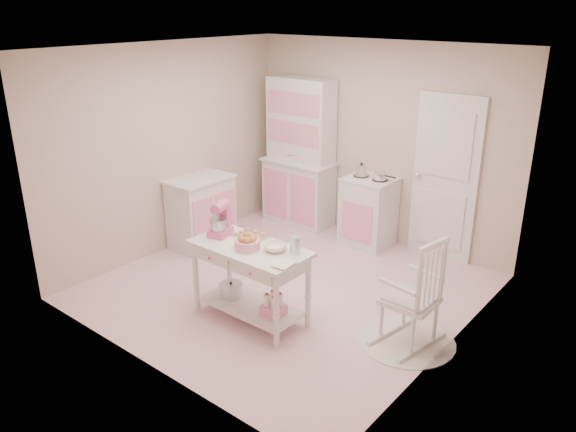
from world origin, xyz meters
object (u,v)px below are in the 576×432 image
object	(u,v)px
hutch	(299,153)
work_table	(250,283)
stand_mixer	(220,220)
bread_basket	(247,244)
rocking_chair	(411,290)
base_cabinet	(201,212)
stove	(369,212)

from	to	relation	value
hutch	work_table	xyz separation A→B (m)	(1.28, -2.40, -0.64)
work_table	stand_mixer	xyz separation A→B (m)	(-0.42, 0.02, 0.57)
stand_mixer	bread_basket	xyz separation A→B (m)	(0.44, -0.07, -0.12)
rocking_chair	stand_mixer	bearing A→B (deg)	-151.72
hutch	rocking_chair	world-z (taller)	hutch
rocking_chair	stand_mixer	xyz separation A→B (m)	(-1.85, -0.60, 0.42)
stand_mixer	bread_basket	bearing A→B (deg)	-25.80
hutch	work_table	size ratio (longest dim) A/B	1.73
base_cabinet	stand_mixer	bearing A→B (deg)	-35.13
work_table	hutch	bearing A→B (deg)	117.95
hutch	base_cabinet	bearing A→B (deg)	-108.95
hutch	stove	xyz separation A→B (m)	(1.20, -0.05, -0.58)
hutch	bread_basket	bearing A→B (deg)	-62.17
rocking_chair	hutch	bearing A→B (deg)	156.99
bread_basket	stove	bearing A→B (deg)	92.27
stove	work_table	xyz separation A→B (m)	(0.08, -2.35, -0.06)
work_table	stand_mixer	size ratio (longest dim) A/B	3.53
base_cabinet	bread_basket	xyz separation A→B (m)	(1.79, -1.02, 0.39)
base_cabinet	work_table	xyz separation A→B (m)	(1.77, -0.97, -0.06)
rocking_chair	work_table	world-z (taller)	rocking_chair
stove	base_cabinet	world-z (taller)	same
base_cabinet	hutch	bearing A→B (deg)	71.05
stove	base_cabinet	bearing A→B (deg)	-140.71
stove	rocking_chair	distance (m)	2.30
base_cabinet	work_table	size ratio (longest dim) A/B	0.77
stove	work_table	size ratio (longest dim) A/B	0.77
work_table	stand_mixer	distance (m)	0.71
rocking_chair	work_table	xyz separation A→B (m)	(-1.43, -0.62, -0.15)
work_table	base_cabinet	bearing A→B (deg)	151.28
rocking_chair	work_table	distance (m)	1.57
rocking_chair	bread_basket	distance (m)	1.59
stand_mixer	stove	bearing A→B (deg)	64.84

